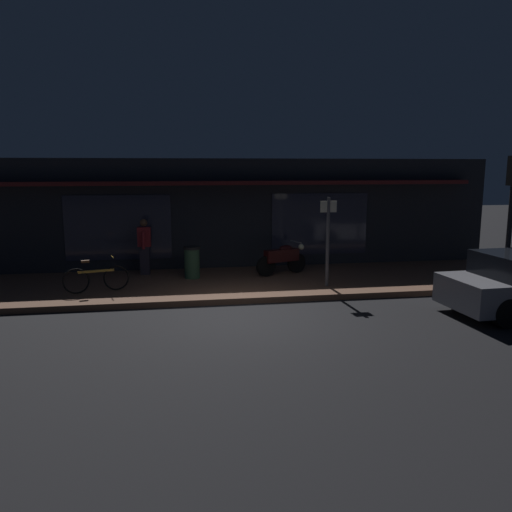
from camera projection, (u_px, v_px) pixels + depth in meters
ground_plane at (245, 316)px, 11.57m from camera, size 60.00×60.00×0.00m
sidewalk_slab at (230, 283)px, 14.47m from camera, size 18.00×4.00×0.15m
storefront_building at (218, 212)px, 17.47m from camera, size 18.00×3.30×3.60m
motorcycle at (282, 258)px, 15.26m from camera, size 1.63×0.82×0.97m
bicycle_parked at (96, 278)px, 13.11m from camera, size 1.62×0.53×0.91m
person_photographer at (144, 245)px, 15.19m from camera, size 0.39×0.61×1.67m
sign_post at (328, 236)px, 13.63m from camera, size 0.44×0.09×2.40m
trash_bin at (192, 262)px, 14.75m from camera, size 0.48×0.48×0.93m
traffic_light_pole at (512, 203)px, 12.18m from camera, size 0.24×0.33×3.60m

